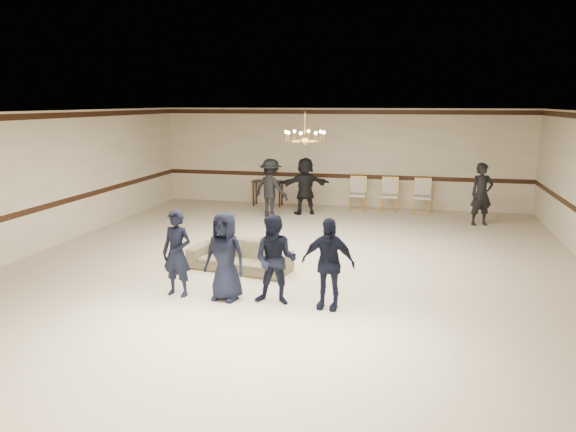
# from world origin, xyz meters

# --- Properties ---
(room) EXTENTS (12.01, 14.01, 3.21)m
(room) POSITION_xyz_m (0.00, 0.00, 1.60)
(room) COLOR beige
(room) RESTS_ON ground
(chair_rail) EXTENTS (12.00, 0.02, 0.14)m
(chair_rail) POSITION_xyz_m (0.00, 6.99, 1.00)
(chair_rail) COLOR black
(chair_rail) RESTS_ON wall_back
(crown_molding) EXTENTS (12.00, 0.02, 0.14)m
(crown_molding) POSITION_xyz_m (0.00, 6.99, 3.08)
(crown_molding) COLOR black
(crown_molding) RESTS_ON wall_back
(chandelier) EXTENTS (0.94, 0.94, 0.89)m
(chandelier) POSITION_xyz_m (0.00, 1.00, 2.88)
(chandelier) COLOR gold
(chandelier) RESTS_ON ceiling
(boy_a) EXTENTS (0.62, 0.45, 1.55)m
(boy_a) POSITION_xyz_m (-1.66, -2.17, 0.78)
(boy_a) COLOR black
(boy_a) RESTS_ON floor
(boy_b) EXTENTS (0.83, 0.61, 1.55)m
(boy_b) POSITION_xyz_m (-0.76, -2.17, 0.78)
(boy_b) COLOR black
(boy_b) RESTS_ON floor
(boy_c) EXTENTS (0.76, 0.60, 1.55)m
(boy_c) POSITION_xyz_m (0.14, -2.17, 0.78)
(boy_c) COLOR black
(boy_c) RESTS_ON floor
(boy_d) EXTENTS (0.95, 0.48, 1.55)m
(boy_d) POSITION_xyz_m (1.04, -2.17, 0.78)
(boy_d) COLOR black
(boy_d) RESTS_ON floor
(settee) EXTENTS (2.23, 1.21, 0.62)m
(settee) POSITION_xyz_m (-1.05, -0.49, 0.31)
(settee) COLOR #776C4F
(settee) RESTS_ON floor
(adult_left) EXTENTS (1.29, 1.01, 1.75)m
(adult_left) POSITION_xyz_m (-1.77, 4.72, 0.88)
(adult_left) COLOR black
(adult_left) RESTS_ON floor
(adult_mid) EXTENTS (1.69, 1.17, 1.75)m
(adult_mid) POSITION_xyz_m (-0.87, 5.42, 0.88)
(adult_mid) COLOR black
(adult_mid) RESTS_ON floor
(adult_right) EXTENTS (0.75, 0.62, 1.75)m
(adult_right) POSITION_xyz_m (4.23, 5.02, 0.88)
(adult_right) COLOR black
(adult_right) RESTS_ON floor
(banquet_chair_left) EXTENTS (0.54, 0.54, 1.06)m
(banquet_chair_left) POSITION_xyz_m (0.65, 6.28, 0.53)
(banquet_chair_left) COLOR beige
(banquet_chair_left) RESTS_ON floor
(banquet_chair_mid) EXTENTS (0.53, 0.53, 1.06)m
(banquet_chair_mid) POSITION_xyz_m (1.65, 6.28, 0.53)
(banquet_chair_mid) COLOR beige
(banquet_chair_mid) RESTS_ON floor
(banquet_chair_right) EXTENTS (0.52, 0.52, 1.06)m
(banquet_chair_right) POSITION_xyz_m (2.65, 6.28, 0.53)
(banquet_chair_right) COLOR beige
(banquet_chair_right) RESTS_ON floor
(console_table) EXTENTS (1.03, 0.48, 0.85)m
(console_table) POSITION_xyz_m (-2.35, 6.48, 0.42)
(console_table) COLOR black
(console_table) RESTS_ON floor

